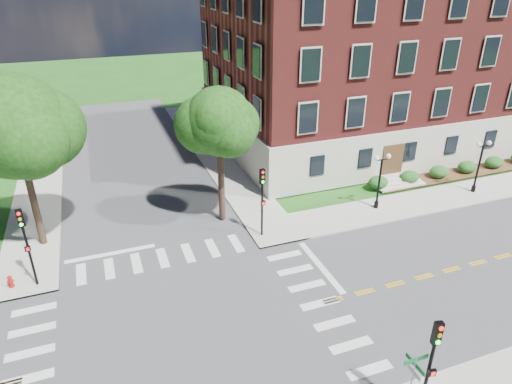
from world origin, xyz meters
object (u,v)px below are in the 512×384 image
object	(u,v)px
traffic_signal_ne	(262,194)
twin_lamp_east	(479,164)
fire_hydrant	(11,282)
twin_lamp_west	(380,178)
traffic_signal_se	(432,358)
traffic_signal_nw	(25,238)
street_sign_pole	(413,375)

from	to	relation	value
traffic_signal_ne	twin_lamp_east	size ratio (longest dim) A/B	1.13
traffic_signal_ne	fire_hydrant	world-z (taller)	traffic_signal_ne
traffic_signal_ne	twin_lamp_west	size ratio (longest dim) A/B	1.13
twin_lamp_east	twin_lamp_west	bearing A→B (deg)	177.68
traffic_signal_ne	traffic_signal_se	bearing A→B (deg)	-85.97
traffic_signal_se	traffic_signal_nw	world-z (taller)	same
traffic_signal_nw	street_sign_pole	xyz separation A→B (m)	(14.36, -14.20, -0.88)
twin_lamp_west	traffic_signal_ne	bearing A→B (deg)	-176.09
street_sign_pole	traffic_signal_nw	bearing A→B (deg)	135.33
traffic_signal_se	traffic_signal_ne	xyz separation A→B (m)	(-1.05, 14.92, 0.00)
twin_lamp_east	fire_hydrant	xyz separation A→B (m)	(-33.33, -0.55, -2.06)
street_sign_pole	fire_hydrant	size ratio (longest dim) A/B	4.13
traffic_signal_se	traffic_signal_nw	size ratio (longest dim) A/B	1.00
traffic_signal_se	street_sign_pole	size ratio (longest dim) A/B	1.55
traffic_signal_ne	twin_lamp_west	distance (m)	9.39
twin_lamp_west	fire_hydrant	bearing A→B (deg)	-177.88
traffic_signal_ne	street_sign_pole	size ratio (longest dim) A/B	1.55
traffic_signal_se	fire_hydrant	bearing A→B (deg)	137.90
traffic_signal_nw	street_sign_pole	size ratio (longest dim) A/B	1.55
twin_lamp_west	street_sign_pole	xyz separation A→B (m)	(-8.81, -15.35, -0.21)
twin_lamp_east	traffic_signal_ne	bearing A→B (deg)	-179.11
traffic_signal_nw	fire_hydrant	bearing A→B (deg)	169.49
traffic_signal_se	street_sign_pole	world-z (taller)	traffic_signal_se
twin_lamp_east	traffic_signal_se	bearing A→B (deg)	-138.39
traffic_signal_se	traffic_signal_ne	size ratio (longest dim) A/B	1.00
traffic_signal_se	twin_lamp_east	xyz separation A→B (m)	(17.12, 15.20, -0.66)
traffic_signal_se	fire_hydrant	world-z (taller)	traffic_signal_se
traffic_signal_se	fire_hydrant	xyz separation A→B (m)	(-16.21, 14.65, -2.72)
twin_lamp_west	street_sign_pole	size ratio (longest dim) A/B	1.36
traffic_signal_se	twin_lamp_west	xyz separation A→B (m)	(8.29, 15.56, -0.66)
traffic_signal_se	traffic_signal_nw	bearing A→B (deg)	135.93
traffic_signal_nw	traffic_signal_ne	bearing A→B (deg)	2.14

